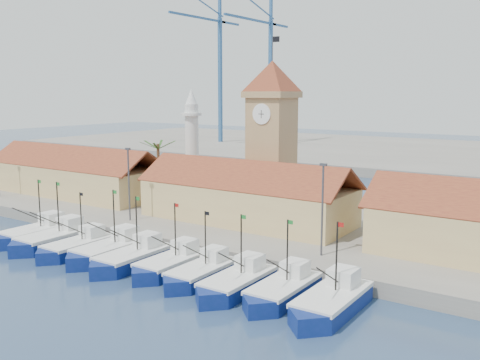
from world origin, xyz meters
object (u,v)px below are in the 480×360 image
Objects in this scene: boat_0 at (34,234)px; boat_5 at (170,265)px; clock_tower at (272,133)px; minaret at (192,143)px.

boat_0 reaches higher than boat_5.
boat_0 is at bearing -128.30° from clock_tower.
clock_tower is (18.32, 23.19, 11.18)m from boat_0.
clock_tower is (-2.27, 22.79, 11.23)m from boat_5.
boat_5 is 0.41× the size of clock_tower.
clock_tower reaches higher than minaret.
minaret is (-17.27, 24.79, 9.00)m from boat_5.
minaret is (-15.00, 2.00, -2.23)m from clock_tower.
boat_0 is at bearing -178.86° from boat_5.
clock_tower is at bearing 51.70° from boat_0.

